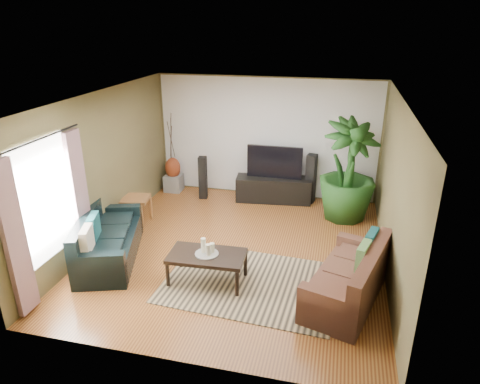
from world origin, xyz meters
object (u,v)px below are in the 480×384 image
(potted_plant, at_px, (348,171))
(vase, at_px, (173,168))
(sofa_right, at_px, (347,274))
(speaker_left, at_px, (203,178))
(sofa_left, at_px, (109,236))
(tv_stand, at_px, (274,189))
(television, at_px, (275,162))
(side_table, at_px, (136,210))
(coffee_table, at_px, (207,268))
(speaker_right, at_px, (311,179))
(pedestal, at_px, (174,183))

(potted_plant, bearing_deg, vase, 171.68)
(sofa_right, xyz_separation_m, speaker_left, (-3.22, 3.18, 0.07))
(sofa_left, distance_m, tv_stand, 3.90)
(tv_stand, distance_m, television, 0.64)
(sofa_left, distance_m, side_table, 1.43)
(sofa_left, distance_m, coffee_table, 1.85)
(potted_plant, xyz_separation_m, side_table, (-4.07, -1.21, -0.76))
(speaker_right, height_order, pedestal, speaker_right)
(speaker_left, distance_m, potted_plant, 3.22)
(speaker_left, bearing_deg, sofa_left, -111.60)
(speaker_right, distance_m, pedestal, 3.25)
(potted_plant, bearing_deg, speaker_right, 139.70)
(coffee_table, height_order, tv_stand, tv_stand)
(tv_stand, height_order, pedestal, tv_stand)
(speaker_left, height_order, pedestal, speaker_left)
(speaker_left, bearing_deg, pedestal, 154.69)
(vase, bearing_deg, coffee_table, -60.84)
(sofa_right, height_order, television, television)
(pedestal, bearing_deg, sofa_right, -40.32)
(sofa_left, bearing_deg, vase, -16.12)
(sofa_left, xyz_separation_m, potted_plant, (3.87, 2.62, 0.60))
(speaker_right, xyz_separation_m, vase, (-3.23, -0.06, 0.01))
(speaker_right, relative_size, pedestal, 2.84)
(sofa_left, height_order, pedestal, sofa_left)
(tv_stand, relative_size, speaker_right, 1.49)
(television, relative_size, speaker_left, 1.24)
(sofa_right, bearing_deg, vase, -113.85)
(pedestal, relative_size, vase, 0.78)
(potted_plant, bearing_deg, side_table, -163.41)
(sofa_left, bearing_deg, potted_plant, -74.10)
(television, bearing_deg, potted_plant, -19.19)
(sofa_left, relative_size, sofa_right, 1.07)
(tv_stand, height_order, television, television)
(tv_stand, xyz_separation_m, potted_plant, (1.56, -0.52, 0.75))
(television, height_order, potted_plant, potted_plant)
(sofa_right, distance_m, side_table, 4.45)
(potted_plant, bearing_deg, pedestal, 171.68)
(coffee_table, relative_size, vase, 2.34)
(vase, bearing_deg, side_table, -92.64)
(tv_stand, bearing_deg, speaker_right, 2.08)
(coffee_table, height_order, pedestal, coffee_table)
(sofa_left, distance_m, speaker_left, 3.03)
(tv_stand, height_order, potted_plant, potted_plant)
(coffee_table, bearing_deg, television, 79.43)
(speaker_left, xyz_separation_m, speaker_right, (2.40, 0.32, 0.07))
(sofa_right, relative_size, vase, 3.62)
(sofa_left, xyz_separation_m, coffee_table, (1.82, -0.27, -0.18))
(side_table, bearing_deg, sofa_right, -21.65)
(coffee_table, bearing_deg, pedestal, 116.67)
(vase, distance_m, side_table, 1.82)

